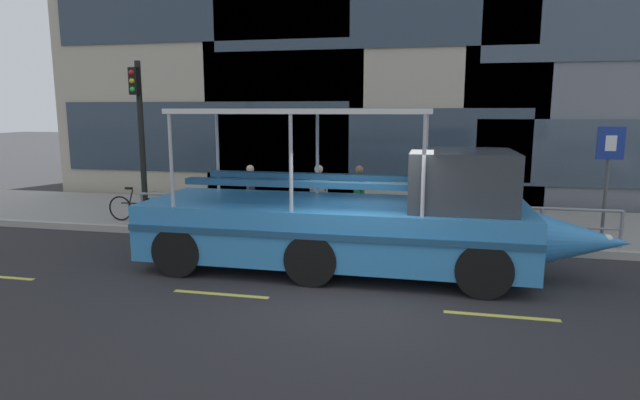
{
  "coord_description": "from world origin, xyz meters",
  "views": [
    {
      "loc": [
        1.25,
        -9.3,
        3.26
      ],
      "look_at": [
        -1.17,
        1.88,
        1.3
      ],
      "focal_mm": 29.48,
      "sensor_mm": 36.0,
      "label": 1
    }
  ],
  "objects_px": {
    "pedestrian_mid_left": "(359,188)",
    "pedestrian_near_stern": "(251,187)",
    "duck_tour_boat": "(360,219)",
    "pedestrian_mid_right": "(319,189)",
    "leaned_bicycle": "(137,208)",
    "pedestrian_near_bow": "(470,192)",
    "parking_sign": "(608,164)",
    "traffic_light_pole": "(140,126)"
  },
  "relations": [
    {
      "from": "pedestrian_mid_left",
      "to": "pedestrian_near_stern",
      "type": "xyz_separation_m",
      "value": [
        -3.05,
        -0.24,
        -0.02
      ]
    },
    {
      "from": "traffic_light_pole",
      "to": "pedestrian_near_stern",
      "type": "bearing_deg",
      "value": 13.3
    },
    {
      "from": "parking_sign",
      "to": "duck_tour_boat",
      "type": "height_order",
      "value": "duck_tour_boat"
    },
    {
      "from": "traffic_light_pole",
      "to": "leaned_bicycle",
      "type": "xyz_separation_m",
      "value": [
        -0.12,
        -0.18,
        -2.28
      ]
    },
    {
      "from": "traffic_light_pole",
      "to": "leaned_bicycle",
      "type": "distance_m",
      "value": 2.29
    },
    {
      "from": "traffic_light_pole",
      "to": "parking_sign",
      "type": "xyz_separation_m",
      "value": [
        11.94,
        0.17,
        -0.82
      ]
    },
    {
      "from": "pedestrian_near_bow",
      "to": "pedestrian_near_stern",
      "type": "xyz_separation_m",
      "value": [
        -5.97,
        -0.06,
        -0.04
      ]
    },
    {
      "from": "parking_sign",
      "to": "pedestrian_mid_left",
      "type": "height_order",
      "value": "parking_sign"
    },
    {
      "from": "duck_tour_boat",
      "to": "pedestrian_mid_right",
      "type": "bearing_deg",
      "value": 116.62
    },
    {
      "from": "leaned_bicycle",
      "to": "duck_tour_boat",
      "type": "xyz_separation_m",
      "value": [
        6.64,
        -2.6,
        0.52
      ]
    },
    {
      "from": "pedestrian_mid_right",
      "to": "pedestrian_near_stern",
      "type": "relative_size",
      "value": 1.06
    },
    {
      "from": "duck_tour_boat",
      "to": "parking_sign",
      "type": "bearing_deg",
      "value": 28.6
    },
    {
      "from": "leaned_bicycle",
      "to": "pedestrian_mid_right",
      "type": "height_order",
      "value": "pedestrian_mid_right"
    },
    {
      "from": "pedestrian_mid_right",
      "to": "traffic_light_pole",
      "type": "bearing_deg",
      "value": -176.68
    },
    {
      "from": "leaned_bicycle",
      "to": "pedestrian_near_bow",
      "type": "relative_size",
      "value": 1.07
    },
    {
      "from": "parking_sign",
      "to": "pedestrian_mid_right",
      "type": "height_order",
      "value": "parking_sign"
    },
    {
      "from": "pedestrian_near_bow",
      "to": "pedestrian_mid_left",
      "type": "height_order",
      "value": "pedestrian_near_bow"
    },
    {
      "from": "pedestrian_mid_left",
      "to": "pedestrian_near_stern",
      "type": "height_order",
      "value": "pedestrian_mid_left"
    },
    {
      "from": "traffic_light_pole",
      "to": "pedestrian_mid_left",
      "type": "bearing_deg",
      "value": 8.88
    },
    {
      "from": "pedestrian_mid_left",
      "to": "pedestrian_near_stern",
      "type": "relative_size",
      "value": 1.02
    },
    {
      "from": "leaned_bicycle",
      "to": "pedestrian_near_stern",
      "type": "xyz_separation_m",
      "value": [
        3.05,
        0.88,
        0.57
      ]
    },
    {
      "from": "parking_sign",
      "to": "pedestrian_near_bow",
      "type": "distance_m",
      "value": 3.21
    },
    {
      "from": "duck_tour_boat",
      "to": "pedestrian_mid_left",
      "type": "relative_size",
      "value": 6.07
    },
    {
      "from": "traffic_light_pole",
      "to": "pedestrian_near_bow",
      "type": "xyz_separation_m",
      "value": [
        8.9,
        0.76,
        -1.67
      ]
    },
    {
      "from": "traffic_light_pole",
      "to": "pedestrian_mid_left",
      "type": "height_order",
      "value": "traffic_light_pole"
    },
    {
      "from": "leaned_bicycle",
      "to": "pedestrian_mid_left",
      "type": "distance_m",
      "value": 6.23
    },
    {
      "from": "leaned_bicycle",
      "to": "pedestrian_mid_left",
      "type": "height_order",
      "value": "pedestrian_mid_left"
    },
    {
      "from": "duck_tour_boat",
      "to": "pedestrian_near_bow",
      "type": "distance_m",
      "value": 4.26
    },
    {
      "from": "traffic_light_pole",
      "to": "pedestrian_near_bow",
      "type": "height_order",
      "value": "traffic_light_pole"
    },
    {
      "from": "pedestrian_near_bow",
      "to": "traffic_light_pole",
      "type": "bearing_deg",
      "value": -175.14
    },
    {
      "from": "leaned_bicycle",
      "to": "pedestrian_mid_right",
      "type": "distance_m",
      "value": 5.16
    },
    {
      "from": "duck_tour_boat",
      "to": "pedestrian_near_bow",
      "type": "bearing_deg",
      "value": 56.13
    },
    {
      "from": "pedestrian_mid_left",
      "to": "pedestrian_near_stern",
      "type": "bearing_deg",
      "value": -175.48
    },
    {
      "from": "duck_tour_boat",
      "to": "pedestrian_near_stern",
      "type": "distance_m",
      "value": 5.0
    },
    {
      "from": "leaned_bicycle",
      "to": "pedestrian_near_stern",
      "type": "distance_m",
      "value": 3.22
    },
    {
      "from": "parking_sign",
      "to": "pedestrian_near_bow",
      "type": "xyz_separation_m",
      "value": [
        -3.04,
        0.58,
        -0.85
      ]
    },
    {
      "from": "pedestrian_near_bow",
      "to": "pedestrian_mid_left",
      "type": "bearing_deg",
      "value": 176.52
    },
    {
      "from": "parking_sign",
      "to": "pedestrian_mid_right",
      "type": "relative_size",
      "value": 1.63
    },
    {
      "from": "traffic_light_pole",
      "to": "pedestrian_near_stern",
      "type": "xyz_separation_m",
      "value": [
        2.93,
        0.69,
        -1.71
      ]
    },
    {
      "from": "pedestrian_near_stern",
      "to": "pedestrian_near_bow",
      "type": "bearing_deg",
      "value": 0.61
    },
    {
      "from": "leaned_bicycle",
      "to": "duck_tour_boat",
      "type": "relative_size",
      "value": 0.18
    },
    {
      "from": "traffic_light_pole",
      "to": "duck_tour_boat",
      "type": "relative_size",
      "value": 0.45
    }
  ]
}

